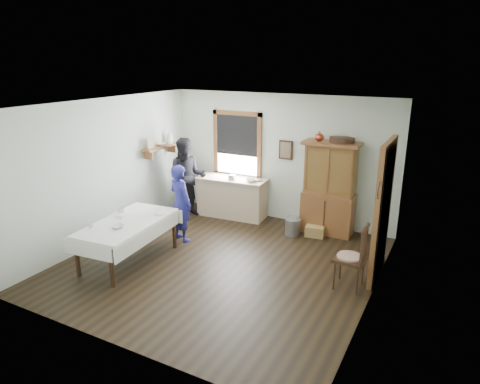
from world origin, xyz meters
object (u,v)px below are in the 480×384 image
at_px(wicker_basket, 315,231).
at_px(pail, 293,227).
at_px(china_hutch, 329,188).
at_px(dining_table, 129,241).
at_px(figure_dark, 187,180).
at_px(work_counter, 232,197).
at_px(spindle_chair, 350,256).
at_px(woman_blue, 181,206).

bearing_deg(wicker_basket, pail, -163.17).
height_order(china_hutch, pail, china_hutch).
height_order(dining_table, wicker_basket, dining_table).
bearing_deg(figure_dark, work_counter, -6.16).
bearing_deg(pail, work_counter, 167.33).
distance_m(china_hutch, wicker_basket, 0.89).
distance_m(spindle_chair, pail, 2.16).
xyz_separation_m(china_hutch, woman_blue, (-2.38, -1.68, -0.23)).
bearing_deg(figure_dark, china_hutch, -20.71).
distance_m(pail, figure_dark, 2.57).
relative_size(woman_blue, figure_dark, 0.86).
xyz_separation_m(wicker_basket, woman_blue, (-2.24, -1.37, 0.59)).
xyz_separation_m(china_hutch, spindle_chair, (0.93, -1.96, -0.41)).
xyz_separation_m(work_counter, woman_blue, (-0.24, -1.59, 0.26)).
distance_m(wicker_basket, woman_blue, 2.69).
height_order(woman_blue, figure_dark, figure_dark).
bearing_deg(work_counter, pail, -16.94).
relative_size(china_hutch, figure_dark, 1.14).
bearing_deg(wicker_basket, figure_dark, -176.75).
bearing_deg(woman_blue, pail, -125.64).
bearing_deg(china_hutch, figure_dark, -171.79).
bearing_deg(woman_blue, wicker_basket, -128.51).
relative_size(work_counter, wicker_basket, 4.25).
bearing_deg(dining_table, china_hutch, 47.16).
distance_m(china_hutch, woman_blue, 2.92).
relative_size(spindle_chair, wicker_basket, 2.87).
bearing_deg(pail, woman_blue, -145.77).
xyz_separation_m(work_counter, wicker_basket, (2.00, -0.23, -0.33)).
bearing_deg(work_counter, wicker_basket, -10.76).
bearing_deg(work_counter, dining_table, -104.58).
height_order(dining_table, figure_dark, figure_dark).
bearing_deg(dining_table, wicker_basket, 45.46).
bearing_deg(work_counter, spindle_chair, -35.64).
bearing_deg(spindle_chair, dining_table, -162.22).
xyz_separation_m(china_hutch, pail, (-0.56, -0.44, -0.76)).
relative_size(pail, figure_dark, 0.20).
relative_size(work_counter, dining_table, 0.83).
distance_m(china_hutch, spindle_chair, 2.21).
height_order(work_counter, woman_blue, woman_blue).
xyz_separation_m(woman_blue, figure_dark, (-0.67, 1.20, 0.12)).
xyz_separation_m(dining_table, wicker_basket, (2.51, 2.55, -0.26)).
relative_size(spindle_chair, figure_dark, 0.64).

